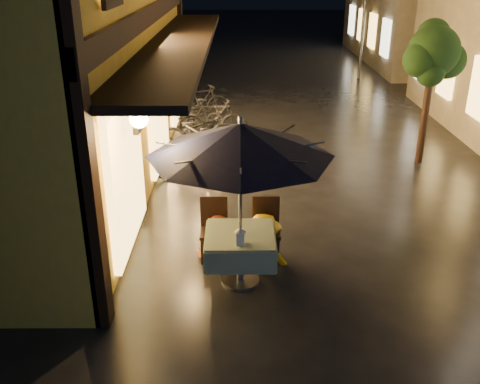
{
  "coord_description": "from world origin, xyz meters",
  "views": [
    {
      "loc": [
        -1.76,
        -7.02,
        4.29
      ],
      "look_at": [
        -1.72,
        0.17,
        1.15
      ],
      "focal_mm": 40.0,
      "sensor_mm": 36.0,
      "label": 1
    }
  ],
  "objects_px": {
    "bicycle_0": "(195,156)",
    "cafe_table": "(240,246)",
    "patio_umbrella": "(240,140)",
    "person_orange": "(217,217)",
    "person_yellow": "(264,217)",
    "table_lantern": "(240,235)"
  },
  "relations": [
    {
      "from": "cafe_table",
      "to": "patio_umbrella",
      "type": "height_order",
      "value": "patio_umbrella"
    },
    {
      "from": "bicycle_0",
      "to": "person_yellow",
      "type": "bearing_deg",
      "value": -174.5
    },
    {
      "from": "person_orange",
      "to": "person_yellow",
      "type": "bearing_deg",
      "value": -162.51
    },
    {
      "from": "patio_umbrella",
      "to": "table_lantern",
      "type": "height_order",
      "value": "patio_umbrella"
    },
    {
      "from": "patio_umbrella",
      "to": "person_orange",
      "type": "relative_size",
      "value": 1.67
    },
    {
      "from": "patio_umbrella",
      "to": "person_orange",
      "type": "bearing_deg",
      "value": 120.23
    },
    {
      "from": "person_orange",
      "to": "table_lantern",
      "type": "bearing_deg",
      "value": 129.96
    },
    {
      "from": "person_orange",
      "to": "bicycle_0",
      "type": "bearing_deg",
      "value": -61.51
    },
    {
      "from": "person_yellow",
      "to": "patio_umbrella",
      "type": "bearing_deg",
      "value": 68.58
    },
    {
      "from": "patio_umbrella",
      "to": "person_yellow",
      "type": "xyz_separation_m",
      "value": [
        0.35,
        0.57,
        -1.39
      ]
    },
    {
      "from": "patio_umbrella",
      "to": "table_lantern",
      "type": "bearing_deg",
      "value": -90.0
    },
    {
      "from": "bicycle_0",
      "to": "cafe_table",
      "type": "bearing_deg",
      "value": 178.19
    },
    {
      "from": "cafe_table",
      "to": "bicycle_0",
      "type": "xyz_separation_m",
      "value": [
        -0.94,
        4.07,
        -0.11
      ]
    },
    {
      "from": "table_lantern",
      "to": "bicycle_0",
      "type": "height_order",
      "value": "table_lantern"
    },
    {
      "from": "person_yellow",
      "to": "table_lantern",
      "type": "bearing_deg",
      "value": 78.11
    },
    {
      "from": "patio_umbrella",
      "to": "person_yellow",
      "type": "height_order",
      "value": "patio_umbrella"
    },
    {
      "from": "cafe_table",
      "to": "table_lantern",
      "type": "height_order",
      "value": "table_lantern"
    },
    {
      "from": "table_lantern",
      "to": "bicycle_0",
      "type": "distance_m",
      "value": 4.48
    },
    {
      "from": "person_orange",
      "to": "person_yellow",
      "type": "xyz_separation_m",
      "value": [
        0.7,
        -0.02,
        0.01
      ]
    },
    {
      "from": "person_yellow",
      "to": "person_orange",
      "type": "bearing_deg",
      "value": 8.94
    },
    {
      "from": "person_yellow",
      "to": "bicycle_0",
      "type": "distance_m",
      "value": 3.73
    },
    {
      "from": "patio_umbrella",
      "to": "bicycle_0",
      "type": "xyz_separation_m",
      "value": [
        -0.94,
        4.07,
        -1.67
      ]
    }
  ]
}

